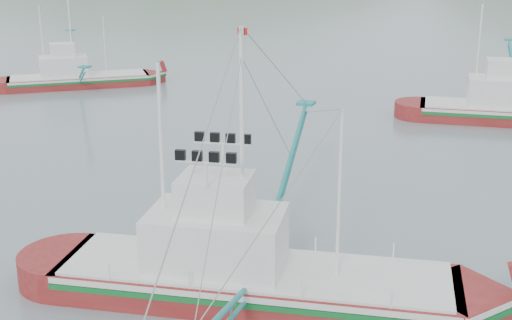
% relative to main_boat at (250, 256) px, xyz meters
% --- Properties ---
extents(ground, '(1200.00, 1200.00, 0.00)m').
position_rel_main_boat_xyz_m(ground, '(-2.50, 2.04, -1.87)').
color(ground, slate).
rests_on(ground, ground).
extents(main_boat, '(16.42, 28.87, 11.74)m').
position_rel_main_boat_xyz_m(main_boat, '(0.00, 0.00, 0.00)').
color(main_boat, maroon).
rests_on(main_boat, ground).
extents(bg_boat_left, '(17.65, 21.45, 9.71)m').
position_rel_main_boat_xyz_m(bg_boat_left, '(-29.64, 34.35, 0.20)').
color(bg_boat_left, maroon).
rests_on(bg_boat_left, ground).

